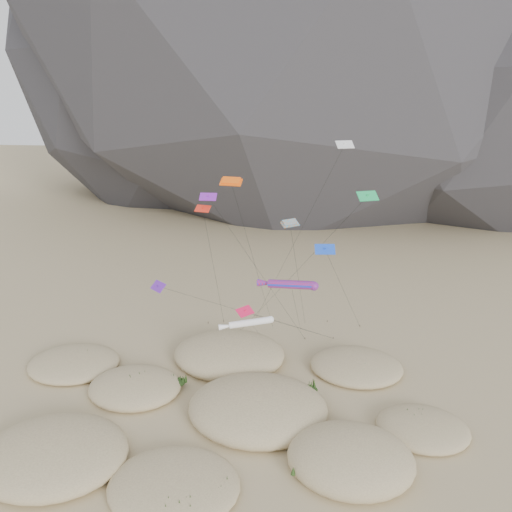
{
  "coord_description": "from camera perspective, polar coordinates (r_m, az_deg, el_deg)",
  "views": [
    {
      "loc": [
        7.2,
        -43.18,
        34.45
      ],
      "look_at": [
        0.48,
        12.0,
        15.48
      ],
      "focal_mm": 35.0,
      "sensor_mm": 36.0,
      "label": 1
    }
  ],
  "objects": [
    {
      "name": "dune_grass",
      "position": [
        58.46,
        -2.57,
        -16.26
      ],
      "size": [
        42.54,
        29.49,
        1.59
      ],
      "color": "black",
      "rests_on": "ground"
    },
    {
      "name": "kite_stakes",
      "position": [
        75.63,
        2.85,
        -8.15
      ],
      "size": [
        23.09,
        6.07,
        0.3
      ],
      "color": "#3F2D1E",
      "rests_on": "ground"
    },
    {
      "name": "multi_parafoil",
      "position": [
        57.86,
        3.94,
        3.55
      ],
      "size": [
        3.13,
        14.69,
        19.94
      ],
      "color": "orange",
      "rests_on": "ground"
    },
    {
      "name": "white_tube_kite",
      "position": [
        56.25,
        -0.96,
        -7.66
      ],
      "size": [
        6.13,
        16.0,
        9.98
      ],
      "color": "white",
      "rests_on": "ground"
    },
    {
      "name": "rainbow_tube_kite",
      "position": [
        60.26,
        3.78,
        -3.26
      ],
      "size": [
        7.6,
        12.79,
        12.68
      ],
      "color": "red",
      "rests_on": "ground"
    },
    {
      "name": "delta_kites",
      "position": [
        57.33,
        1.85,
        2.64
      ],
      "size": [
        26.82,
        22.3,
        28.37
      ],
      "color": "red",
      "rests_on": "ground"
    },
    {
      "name": "ground",
      "position": [
        55.71,
        -2.1,
        -19.37
      ],
      "size": [
        500.0,
        500.0,
        0.0
      ],
      "primitive_type": "plane",
      "color": "#CCB789",
      "rests_on": "ground"
    },
    {
      "name": "dunes",
      "position": [
        58.06,
        -4.16,
        -16.7
      ],
      "size": [
        53.08,
        34.31,
        4.02
      ],
      "color": "#CCB789",
      "rests_on": "ground"
    },
    {
      "name": "orange_parafoil",
      "position": [
        56.29,
        -2.79,
        8.23
      ],
      "size": [
        5.14,
        13.69,
        24.89
      ],
      "color": "#FF5B0D",
      "rests_on": "ground"
    }
  ]
}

